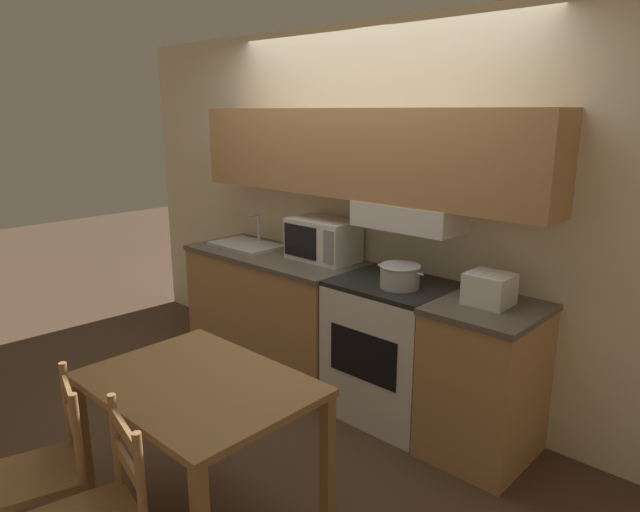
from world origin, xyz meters
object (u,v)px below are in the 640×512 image
stove_range (391,349)px  microwave (323,240)px  cooking_pot (400,275)px  chair_left_of_table (45,472)px  toaster (489,289)px  sink_basin (246,244)px  dining_table (199,399)px

stove_range → microwave: size_ratio=1.80×
cooking_pot → stove_range: bearing=144.7°
cooking_pot → microwave: (-0.80, 0.17, 0.07)m
stove_range → chair_left_of_table: size_ratio=1.09×
stove_range → microwave: 0.94m
cooking_pot → toaster: bearing=8.7°
stove_range → toaster: (0.63, 0.02, 0.55)m
stove_range → cooking_pot: 0.54m
cooking_pot → sink_basin: bearing=177.9°
stove_range → sink_basin: sink_basin is taller
dining_table → chair_left_of_table: 0.72m
stove_range → dining_table: (-0.10, -1.43, 0.17)m
toaster → cooking_pot: bearing=-171.3°
dining_table → stove_range: bearing=85.9°
toaster → stove_range: bearing=-178.1°
cooking_pot → microwave: size_ratio=0.66×
toaster → dining_table: toaster is taller
toaster → dining_table: 1.67m
sink_basin → chair_left_of_table: (1.05, -2.05, -0.52)m
stove_range → microwave: bearing=171.3°
toaster → sink_basin: sink_basin is taller
sink_basin → microwave: bearing=9.0°
cooking_pot → dining_table: 1.42m
microwave → toaster: 1.35m
chair_left_of_table → dining_table: bearing=82.8°
microwave → chair_left_of_table: size_ratio=0.60×
toaster → sink_basin: bearing=-179.3°
stove_range → cooking_pot: (0.09, -0.06, 0.53)m
stove_range → sink_basin: 1.51m
stove_range → dining_table: size_ratio=0.84×
microwave → sink_basin: size_ratio=0.91×
cooking_pot → chair_left_of_table: cooking_pot is taller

